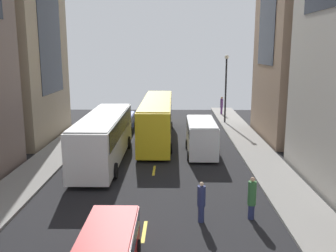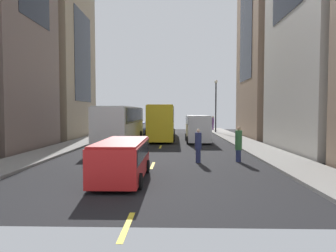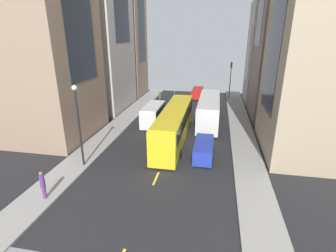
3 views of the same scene
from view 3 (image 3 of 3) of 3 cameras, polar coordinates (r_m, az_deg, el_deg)
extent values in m
plane|color=black|center=(32.57, 2.43, -0.12)|extent=(42.12, 42.12, 0.00)
cube|color=gray|center=(32.42, 15.98, -0.86)|extent=(2.76, 44.00, 0.15)
cube|color=gray|center=(34.43, -10.31, 0.82)|extent=(2.76, 44.00, 0.15)
cube|color=yellow|center=(52.67, 5.85, 7.61)|extent=(0.16, 2.00, 0.01)
cube|color=yellow|center=(44.53, 4.85, 5.36)|extent=(0.16, 2.00, 0.01)
cube|color=yellow|center=(36.51, 3.41, 2.11)|extent=(0.16, 2.00, 0.01)
cube|color=yellow|center=(28.71, 1.19, -2.94)|extent=(0.16, 2.00, 0.01)
cube|color=yellow|center=(21.37, -2.69, -11.57)|extent=(0.16, 2.00, 0.01)
cube|color=#B7B2A8|center=(46.79, 22.53, 14.63)|extent=(8.06, 7.52, 16.02)
cube|color=#1E232D|center=(46.79, 22.53, 14.63)|extent=(8.14, 4.13, 8.81)
cube|color=tan|center=(27.27, 32.04, 12.75)|extent=(9.24, 10.30, 18.26)
cube|color=#1E232D|center=(27.27, 32.04, 12.75)|extent=(9.33, 5.67, 10.05)
cube|color=#937760|center=(49.85, -10.82, 22.85)|extent=(8.06, 7.15, 27.92)
cube|color=#1E232D|center=(49.85, -10.82, 22.85)|extent=(8.14, 3.93, 15.36)
cube|color=silver|center=(33.85, 9.09, 3.59)|extent=(2.55, 11.45, 3.00)
cube|color=black|center=(33.63, 9.17, 4.98)|extent=(2.60, 10.53, 1.20)
cube|color=beige|center=(33.46, 9.23, 6.12)|extent=(2.45, 10.99, 0.08)
cylinder|color=black|center=(30.87, 10.88, -0.64)|extent=(0.46, 1.00, 1.00)
cylinder|color=black|center=(30.93, 6.54, -0.36)|extent=(0.46, 1.00, 1.00)
cylinder|color=black|center=(37.61, 10.98, 3.10)|extent=(0.46, 1.00, 1.00)
cylinder|color=black|center=(37.66, 7.41, 3.33)|extent=(0.46, 1.00, 1.00)
cube|color=yellow|center=(27.84, 1.49, 0.41)|extent=(2.45, 13.94, 3.30)
cube|color=black|center=(27.57, 1.50, 2.09)|extent=(2.50, 12.83, 1.48)
cube|color=gold|center=(27.32, 1.52, 3.75)|extent=(2.35, 13.38, 0.08)
cylinder|color=black|center=(24.32, 2.41, -6.40)|extent=(0.44, 0.76, 0.76)
cylinder|color=black|center=(24.71, -2.79, -5.96)|extent=(0.44, 0.76, 0.76)
cylinder|color=black|center=(32.24, 4.70, 0.33)|extent=(0.44, 0.76, 0.76)
cylinder|color=black|center=(32.53, 0.75, 0.58)|extent=(0.44, 0.76, 0.76)
cube|color=white|center=(32.94, -3.33, 2.57)|extent=(2.05, 5.64, 2.30)
cube|color=black|center=(32.72, -3.36, 3.83)|extent=(2.09, 5.19, 0.69)
cube|color=silver|center=(32.61, -3.38, 4.57)|extent=(1.97, 5.41, 0.08)
cylinder|color=black|center=(31.44, -2.40, -0.18)|extent=(0.37, 0.72, 0.72)
cylinder|color=black|center=(31.90, -5.70, 0.04)|extent=(0.37, 0.72, 0.72)
cylinder|color=black|center=(34.66, -1.09, 1.78)|extent=(0.37, 0.72, 0.72)
cylinder|color=black|center=(35.08, -4.11, 1.95)|extent=(0.37, 0.72, 0.72)
cube|color=#2338AD|center=(24.55, 7.92, -5.15)|extent=(1.71, 4.61, 1.33)
cube|color=black|center=(24.41, 7.96, -4.43)|extent=(1.75, 4.24, 0.56)
cube|color=navy|center=(24.26, 8.00, -3.64)|extent=(1.65, 4.43, 0.08)
cylinder|color=black|center=(23.48, 9.59, -7.90)|extent=(0.31, 0.62, 0.62)
cylinder|color=black|center=(23.54, 5.72, -7.63)|extent=(0.31, 0.62, 0.62)
cylinder|color=black|center=(26.05, 9.79, -5.00)|extent=(0.31, 0.62, 0.62)
cylinder|color=black|center=(26.10, 6.32, -4.76)|extent=(0.31, 0.62, 0.62)
cube|color=red|center=(47.50, 6.57, 7.33)|extent=(1.86, 4.77, 1.45)
cube|color=black|center=(47.42, 6.59, 7.77)|extent=(1.89, 4.39, 0.61)
cube|color=#A91A1A|center=(47.34, 6.61, 8.24)|extent=(1.78, 4.58, 0.08)
cylinder|color=black|center=(46.14, 7.46, 6.17)|extent=(0.33, 0.62, 0.62)
cylinder|color=black|center=(46.27, 5.33, 6.29)|extent=(0.33, 0.62, 0.62)
cylinder|color=black|center=(49.02, 7.69, 6.98)|extent=(0.33, 0.62, 0.62)
cylinder|color=black|center=(49.13, 5.68, 7.09)|extent=(0.33, 0.62, 0.62)
cylinder|color=navy|center=(43.93, -1.77, 5.69)|extent=(0.30, 0.30, 0.71)
cylinder|color=#336B38|center=(43.71, -1.78, 6.86)|extent=(0.39, 0.39, 1.14)
sphere|color=tan|center=(43.56, -1.79, 7.73)|extent=(0.22, 0.22, 0.22)
cylinder|color=navy|center=(43.81, 1.38, 5.71)|extent=(0.29, 0.29, 0.79)
cylinder|color=navy|center=(43.60, 1.39, 6.82)|extent=(0.38, 0.38, 0.95)
sphere|color=beige|center=(43.47, 1.40, 7.56)|extent=(0.20, 0.20, 0.20)
cylinder|color=#593372|center=(20.60, -25.81, -13.28)|extent=(0.25, 0.25, 0.83)
cylinder|color=#593372|center=(20.13, -26.21, -11.04)|extent=(0.34, 0.34, 1.03)
sphere|color=#8C6647|center=(19.83, -26.49, -9.44)|extent=(0.25, 0.25, 0.25)
cylinder|color=black|center=(47.23, 13.63, 9.26)|extent=(0.14, 0.14, 5.41)
cube|color=black|center=(46.78, 13.95, 13.06)|extent=(0.32, 0.32, 0.90)
sphere|color=red|center=(46.92, 13.97, 13.39)|extent=(0.20, 0.20, 0.20)
sphere|color=orange|center=(46.95, 13.94, 13.08)|extent=(0.20, 0.20, 0.20)
sphere|color=green|center=(46.98, 13.92, 12.78)|extent=(0.20, 0.20, 0.20)
cylinder|color=black|center=(22.93, -19.10, -0.69)|extent=(0.18, 0.18, 6.73)
sphere|color=silver|center=(22.00, -20.14, 7.99)|extent=(0.44, 0.44, 0.44)
camera|label=1|loc=(58.31, 5.48, 16.59)|focal=39.92mm
camera|label=2|loc=(59.36, 5.40, 11.88)|focal=31.07mm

